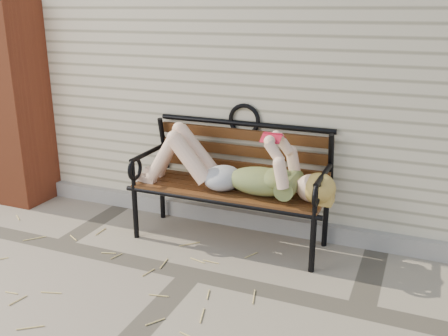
% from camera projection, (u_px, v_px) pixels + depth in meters
% --- Properties ---
extents(ground, '(80.00, 80.00, 0.00)m').
position_uv_depth(ground, '(192.00, 274.00, 3.77)').
color(ground, gray).
rests_on(ground, ground).
extents(house_wall, '(8.00, 4.00, 3.00)m').
position_uv_depth(house_wall, '(300.00, 44.00, 5.95)').
color(house_wall, beige).
rests_on(house_wall, ground).
extents(foundation_strip, '(8.00, 0.10, 0.15)m').
position_uv_depth(foundation_strip, '(238.00, 217.00, 4.60)').
color(foundation_strip, '#9F9990').
rests_on(foundation_strip, ground).
extents(brick_pillar, '(0.50, 0.50, 2.00)m').
position_uv_depth(brick_pillar, '(15.00, 105.00, 4.96)').
color(brick_pillar, '#984022').
rests_on(brick_pillar, ground).
extents(garden_bench, '(1.76, 0.70, 1.14)m').
position_uv_depth(garden_bench, '(234.00, 167.00, 4.20)').
color(garden_bench, black).
rests_on(garden_bench, ground).
extents(reading_woman, '(1.66, 0.38, 0.52)m').
position_uv_depth(reading_woman, '(229.00, 168.00, 4.06)').
color(reading_woman, '#082A3E').
rests_on(reading_woman, ground).
extents(straw_scatter, '(2.48, 1.77, 0.01)m').
position_uv_depth(straw_scatter, '(119.00, 290.00, 3.55)').
color(straw_scatter, '#DEC06C').
rests_on(straw_scatter, ground).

